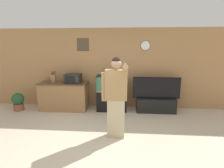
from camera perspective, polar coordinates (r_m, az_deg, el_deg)
ground_plane at (r=3.83m, az=-5.14°, el=-19.77°), size 18.00×18.00×0.00m
wall_back_paneled at (r=5.81m, az=-1.24°, el=5.05°), size 10.00×0.08×2.60m
counter_island at (r=5.87m, az=-15.38°, el=-3.81°), size 1.54×0.63×0.89m
microwave at (r=5.65m, az=-12.59°, el=1.81°), size 0.49×0.40×0.28m
knife_block at (r=5.88m, az=-18.59°, el=1.79°), size 0.14×0.11×0.35m
aquarium_on_stand at (r=5.53m, az=-0.06°, el=-3.03°), size 0.94×0.40×1.14m
tv_on_stand at (r=5.65m, az=14.13°, el=-5.63°), size 1.45×0.40×1.11m
person_standing at (r=3.83m, az=1.21°, el=-4.18°), size 0.57×0.43×1.81m
potted_plant at (r=6.38m, az=-28.33°, el=-4.92°), size 0.38×0.38×0.57m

